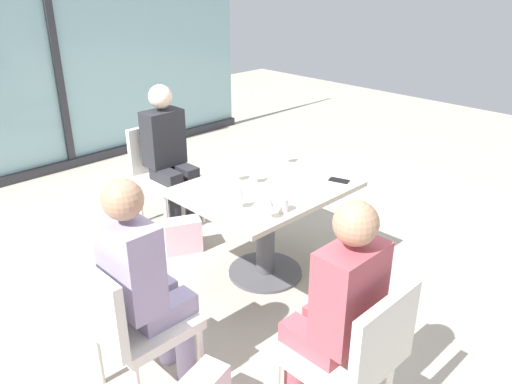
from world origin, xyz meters
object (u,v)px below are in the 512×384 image
(person_side_end, at_px, (143,278))
(person_front_left, at_px, (337,306))
(chair_front_left, at_px, (353,352))
(wine_glass_3, at_px, (238,190))
(wine_glass_1, at_px, (268,200))
(wine_glass_0, at_px, (253,166))
(person_near_window, at_px, (168,150))
(wine_glass_2, at_px, (235,164))
(cell_phone_on_table, at_px, (339,180))
(handbag_1, at_px, (183,236))
(wine_glass_4, at_px, (286,147))
(chair_near_window, at_px, (163,169))
(dining_table_main, at_px, (266,210))
(chair_side_end, at_px, (128,320))
(coffee_cup, at_px, (283,205))

(person_side_end, bearing_deg, person_front_left, -58.35)
(chair_front_left, height_order, wine_glass_3, wine_glass_3)
(wine_glass_1, bearing_deg, wine_glass_0, 54.82)
(person_near_window, height_order, wine_glass_2, person_near_window)
(cell_phone_on_table, distance_m, handbag_1, 1.37)
(wine_glass_2, distance_m, wine_glass_4, 0.53)
(chair_near_window, distance_m, wine_glass_4, 1.22)
(wine_glass_2, distance_m, wine_glass_3, 0.47)
(handbag_1, bearing_deg, chair_front_left, -78.54)
(chair_front_left, relative_size, wine_glass_2, 4.70)
(dining_table_main, xyz_separation_m, wine_glass_2, (-0.09, 0.22, 0.32))
(chair_side_end, relative_size, wine_glass_0, 4.70)
(wine_glass_3, xyz_separation_m, handbag_1, (0.15, 0.85, -0.72))
(person_front_left, distance_m, wine_glass_0, 1.46)
(dining_table_main, relative_size, coffee_cup, 12.96)
(dining_table_main, distance_m, cell_phone_on_table, 0.57)
(chair_near_window, height_order, person_front_left, person_front_left)
(wine_glass_1, relative_size, wine_glass_2, 1.00)
(person_front_left, relative_size, cell_phone_on_table, 8.75)
(chair_front_left, bearing_deg, wine_glass_3, 73.83)
(chair_side_end, xyz_separation_m, person_front_left, (0.63, -0.84, 0.20))
(wine_glass_0, bearing_deg, chair_front_left, -116.59)
(person_front_left, xyz_separation_m, wine_glass_0, (0.69, 1.28, 0.16))
(wine_glass_0, distance_m, wine_glass_2, 0.14)
(chair_side_end, relative_size, cell_phone_on_table, 6.04)
(person_front_left, distance_m, wine_glass_3, 1.11)
(chair_side_end, relative_size, wine_glass_3, 4.70)
(dining_table_main, xyz_separation_m, wine_glass_4, (0.44, 0.21, 0.32))
(cell_phone_on_table, bearing_deg, coffee_cup, 166.49)
(cell_phone_on_table, bearing_deg, chair_near_window, 87.64)
(chair_front_left, relative_size, person_near_window, 0.69)
(wine_glass_0, relative_size, wine_glass_1, 1.00)
(dining_table_main, relative_size, wine_glass_4, 6.30)
(wine_glass_1, xyz_separation_m, wine_glass_4, (0.80, 0.58, 0.00))
(dining_table_main, xyz_separation_m, chair_side_end, (-1.35, -0.34, -0.04))
(chair_near_window, xyz_separation_m, wine_glass_0, (-0.03, -1.20, 0.37))
(cell_phone_on_table, bearing_deg, person_side_end, 163.21)
(person_side_end, bearing_deg, person_near_window, 50.71)
(person_near_window, bearing_deg, chair_front_left, -106.38)
(chair_side_end, distance_m, chair_near_window, 2.12)
(chair_side_end, distance_m, person_near_window, 2.05)
(coffee_cup, bearing_deg, wine_glass_4, 41.01)
(chair_side_end, bearing_deg, cell_phone_on_table, 0.99)
(coffee_cup, bearing_deg, chair_near_window, 82.56)
(chair_front_left, relative_size, cell_phone_on_table, 6.04)
(wine_glass_3, bearing_deg, wine_glass_2, 49.65)
(wine_glass_3, bearing_deg, chair_near_window, 74.64)
(chair_side_end, relative_size, coffee_cup, 9.67)
(chair_side_end, relative_size, person_front_left, 0.69)
(dining_table_main, xyz_separation_m, wine_glass_1, (-0.36, -0.38, 0.32))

